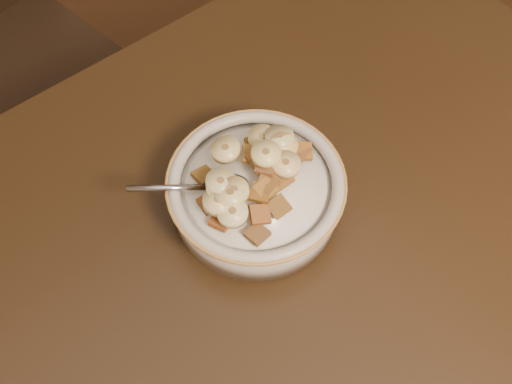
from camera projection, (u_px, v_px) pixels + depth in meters
cereal_bowl at (256, 196)px, 0.62m from camera, size 0.18×0.18×0.04m
milk at (256, 186)px, 0.60m from camera, size 0.15×0.15×0.00m
spoon at (228, 187)px, 0.59m from camera, size 0.05×0.05×0.01m
cereal_square_0 at (222, 221)px, 0.57m from camera, size 0.03×0.03×0.01m
cereal_square_1 at (303, 151)px, 0.61m from camera, size 0.03×0.03×0.01m
cereal_square_2 at (237, 192)px, 0.57m from camera, size 0.02×0.02×0.01m
cereal_square_3 at (220, 186)px, 0.58m from camera, size 0.03×0.03×0.01m
cereal_square_4 at (265, 189)px, 0.57m from camera, size 0.02×0.02×0.01m
cereal_square_5 at (274, 150)px, 0.61m from camera, size 0.03×0.03×0.01m
cereal_square_6 at (282, 178)px, 0.59m from camera, size 0.02×0.02×0.01m
cereal_square_7 at (204, 176)px, 0.60m from camera, size 0.02×0.02×0.01m
cereal_square_8 at (260, 193)px, 0.57m from camera, size 0.03×0.03×0.01m
cereal_square_9 at (269, 178)px, 0.58m from camera, size 0.03×0.03×0.01m
cereal_square_10 at (267, 184)px, 0.58m from camera, size 0.02×0.02×0.01m
cereal_square_11 at (256, 144)px, 0.62m from camera, size 0.02×0.02×0.01m
cereal_square_12 at (279, 207)px, 0.57m from camera, size 0.02×0.02×0.01m
cereal_square_13 at (209, 203)px, 0.58m from camera, size 0.02×0.02×0.01m
cereal_square_14 at (220, 189)px, 0.58m from camera, size 0.03×0.03×0.01m
cereal_square_15 at (260, 215)px, 0.57m from camera, size 0.03×0.03×0.01m
cereal_square_16 at (258, 159)px, 0.59m from camera, size 0.02×0.02×0.01m
cereal_square_17 at (257, 234)px, 0.56m from camera, size 0.02×0.02×0.01m
cereal_square_18 at (266, 167)px, 0.58m from camera, size 0.03×0.03×0.01m
cereal_square_19 at (252, 154)px, 0.60m from camera, size 0.03×0.03×0.01m
cereal_square_20 at (299, 152)px, 0.61m from camera, size 0.02×0.02×0.01m
cereal_square_21 at (290, 161)px, 0.60m from camera, size 0.02×0.02×0.01m
banana_slice_0 at (262, 138)px, 0.61m from camera, size 0.04×0.04×0.01m
banana_slice_1 at (221, 183)px, 0.57m from camera, size 0.03×0.03×0.01m
banana_slice_2 at (226, 150)px, 0.59m from camera, size 0.04×0.04×0.01m
banana_slice_3 at (286, 164)px, 0.58m from camera, size 0.04×0.04×0.01m
banana_slice_4 at (230, 194)px, 0.56m from camera, size 0.04×0.04×0.01m
banana_slice_5 at (279, 138)px, 0.60m from camera, size 0.04×0.04×0.02m
banana_slice_6 at (221, 190)px, 0.57m from camera, size 0.03×0.03×0.02m
banana_slice_7 at (283, 146)px, 0.60m from camera, size 0.04×0.04×0.01m
banana_slice_8 at (233, 213)px, 0.56m from camera, size 0.04×0.04×0.01m
banana_slice_9 at (234, 192)px, 0.57m from camera, size 0.04×0.04×0.01m
banana_slice_10 at (266, 154)px, 0.58m from camera, size 0.04×0.04×0.01m
banana_slice_11 at (218, 202)px, 0.56m from camera, size 0.04×0.04×0.01m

